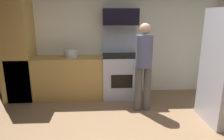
{
  "coord_description": "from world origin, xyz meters",
  "views": [
    {
      "loc": [
        -0.17,
        -2.25,
        1.72
      ],
      "look_at": [
        -0.02,
        0.3,
        1.05
      ],
      "focal_mm": 32.01,
      "sensor_mm": 36.0,
      "label": 1
    }
  ],
  "objects": [
    {
      "name": "person_cook",
      "position": [
        0.61,
        1.25,
        0.91
      ],
      "size": [
        0.31,
        0.3,
        1.63
      ],
      "color": "#4D4D4D",
      "rests_on": "ground"
    },
    {
      "name": "lower_cabinet_run",
      "position": [
        -0.9,
        1.98,
        0.45
      ],
      "size": [
        2.4,
        0.6,
        0.9
      ],
      "primitive_type": "cube",
      "color": "#AE8A47",
      "rests_on": "ground"
    },
    {
      "name": "stock_pot",
      "position": [
        -0.81,
        1.98,
        0.98
      ],
      "size": [
        0.28,
        0.28,
        0.17
      ],
      "primitive_type": "cylinder",
      "color": "#B5BFBE",
      "rests_on": "lower_cabinet_run"
    },
    {
      "name": "microwave",
      "position": [
        0.25,
        2.06,
        1.74
      ],
      "size": [
        0.74,
        0.38,
        0.34
      ],
      "primitive_type": "cube",
      "color": "black",
      "rests_on": "oven_range"
    },
    {
      "name": "wall_back",
      "position": [
        0.0,
        2.34,
        1.3
      ],
      "size": [
        5.2,
        0.12,
        2.6
      ],
      "primitive_type": "cube",
      "color": "beige",
      "rests_on": "ground"
    },
    {
      "name": "cabinet_column",
      "position": [
        -1.9,
        1.98,
        1.05
      ],
      "size": [
        0.6,
        0.6,
        2.1
      ],
      "primitive_type": "cube",
      "color": "#AE8A47",
      "rests_on": "ground"
    },
    {
      "name": "oven_range",
      "position": [
        0.25,
        1.98,
        0.52
      ],
      "size": [
        0.76,
        0.65,
        1.57
      ],
      "color": "#AEB7C9",
      "rests_on": "ground"
    }
  ]
}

